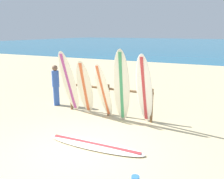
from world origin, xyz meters
TOP-DOWN VIEW (x-y plane):
  - ground_plane at (0.00, 0.00)m, footprint 120.00×120.00m
  - ocean_water at (0.00, 58.00)m, footprint 120.00×80.00m
  - surfboard_rack at (-0.49, 2.76)m, footprint 3.22×0.09m
  - surfboard_leaning_far_left at (-1.87, 2.40)m, footprint 0.60×0.85m
  - surfboard_leaning_left at (-1.26, 2.47)m, footprint 0.64×0.81m
  - surfboard_leaning_center_left at (-0.49, 2.39)m, footprint 0.61×0.84m
  - surfboard_leaning_center at (0.20, 2.31)m, footprint 0.62×0.68m
  - surfboard_leaning_center_right at (0.89, 2.47)m, footprint 0.55×0.75m
  - surfboard_lying_on_sand at (0.24, 0.50)m, footprint 2.72×0.62m
  - beachgoer_standing at (-2.91, 2.94)m, footprint 0.30×0.30m

SIDE VIEW (x-z plane):
  - ground_plane at x=0.00m, z-range 0.00..0.00m
  - ocean_water at x=0.00m, z-range 0.00..0.01m
  - surfboard_lying_on_sand at x=0.24m, z-range -0.01..0.08m
  - surfboard_rack at x=-0.49m, z-range 0.18..1.30m
  - beachgoer_standing at x=-2.91m, z-range 0.08..1.70m
  - surfboard_leaning_center_left at x=-0.49m, z-range 0.00..1.94m
  - surfboard_leaning_left at x=-1.26m, z-range 0.00..1.98m
  - surfboard_leaning_far_left at x=-1.87m, z-range 0.00..2.28m
  - surfboard_leaning_center_right at x=0.89m, z-range 0.00..2.29m
  - surfboard_leaning_center at x=0.20m, z-range 0.00..2.41m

